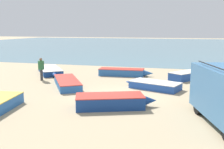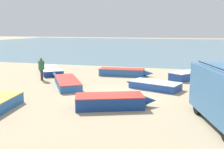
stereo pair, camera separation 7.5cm
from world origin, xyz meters
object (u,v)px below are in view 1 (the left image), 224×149
Objects in this scene: fishing_rowboat_5 at (189,75)px; fisherman_1 at (41,67)px; fishing_rowboat_3 at (123,72)px; fishing_rowboat_6 at (113,101)px; fishing_rowboat_0 at (50,71)px; fishing_rowboat_1 at (67,82)px; fishing_rowboat_2 at (154,85)px.

fishing_rowboat_5 is 2.11× the size of fisherman_1.
fishing_rowboat_6 is at bearing -83.95° from fishing_rowboat_3.
fisherman_1 is (0.88, -3.00, 0.80)m from fishing_rowboat_0.
fishing_rowboat_3 is 2.65× the size of fisherman_1.
fishing_rowboat_3 is at bearing 59.19° from fishing_rowboat_0.
fishing_rowboat_5 is (12.03, 0.63, 0.06)m from fishing_rowboat_0.
fishing_rowboat_5 is at bearing -91.91° from fishing_rowboat_1.
fishing_rowboat_0 is at bearing -0.96° from fishing_rowboat_2.
fishing_rowboat_0 is at bearing -91.80° from fisherman_1.
fisherman_1 reaches higher than fishing_rowboat_0.
fishing_rowboat_3 is at bearing 126.85° from fishing_rowboat_5.
fishing_rowboat_3 is 6.87m from fisherman_1.
fishing_rowboat_0 is 10.36m from fishing_rowboat_2.
fishing_rowboat_5 reaches higher than fishing_rowboat_2.
fishing_rowboat_2 is at bearing 157.82° from fisherman_1.
fishing_rowboat_5 reaches higher than fishing_rowboat_0.
fishing_rowboat_3 is 1.09× the size of fishing_rowboat_6.
fisherman_1 reaches higher than fishing_rowboat_3.
fishing_rowboat_6 is (-3.87, -9.09, 0.02)m from fishing_rowboat_5.
fishing_rowboat_3 is at bearing -34.93° from fishing_rowboat_2.
fishing_rowboat_3 is 9.28m from fishing_rowboat_6.
fishing_rowboat_0 is at bearing 7.75° from fishing_rowboat_1.
fishing_rowboat_2 is 0.95× the size of fishing_rowboat_6.
fishing_rowboat_3 is (6.62, 0.69, 0.05)m from fishing_rowboat_0.
fishing_rowboat_2 is 5.31m from fishing_rowboat_3.
fishing_rowboat_6 is at bearing 125.05° from fisherman_1.
fisherman_1 is at bearing 145.53° from fishing_rowboat_5.
fishing_rowboat_6 is at bearing -165.56° from fishing_rowboat_5.
fishing_rowboat_1 is at bearing 136.44° from fisherman_1.
fishing_rowboat_3 is at bearing -165.37° from fisherman_1.
fishing_rowboat_0 is 11.75m from fishing_rowboat_6.
fishing_rowboat_3 is (-3.09, 4.32, 0.05)m from fishing_rowboat_2.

